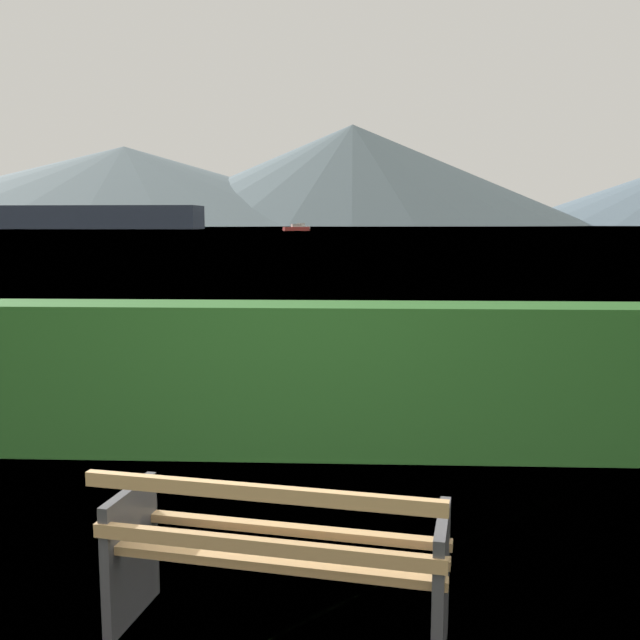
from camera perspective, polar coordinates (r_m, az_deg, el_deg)
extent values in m
plane|color=#4C6B33|center=(3.81, -3.21, -23.60)|extent=(1400.00, 1400.00, 0.00)
plane|color=#7A99A8|center=(309.80, 2.52, 7.33)|extent=(620.00, 620.00, 0.00)
cube|color=tan|center=(3.43, -4.21, -18.78)|extent=(1.60, 0.36, 0.04)
cube|color=tan|center=(3.60, -3.26, -17.47)|extent=(1.60, 0.36, 0.04)
cube|color=tan|center=(3.77, -2.41, -16.26)|extent=(1.60, 0.36, 0.04)
cube|color=tan|center=(3.32, -4.62, -17.47)|extent=(1.60, 0.34, 0.06)
cube|color=tan|center=(3.17, -4.94, -13.47)|extent=(1.60, 0.34, 0.06)
cube|color=#4C4C51|center=(3.90, -14.78, -17.49)|extent=(0.14, 0.51, 0.68)
cube|color=#4C4C51|center=(3.51, 9.58, -20.26)|extent=(0.14, 0.51, 0.68)
cube|color=#2D6B28|center=(6.20, -0.64, -4.69)|extent=(9.98, 0.62, 1.30)
cube|color=#2D384C|center=(256.87, -20.94, 7.61)|extent=(104.00, 18.97, 7.59)
cube|color=silver|center=(247.77, -1.53, 7.36)|extent=(6.26, 5.92, 0.96)
cube|color=silver|center=(247.76, -1.53, 7.58)|extent=(2.75, 2.68, 0.96)
cube|color=#B2332D|center=(182.67, -1.91, 7.24)|extent=(6.75, 4.27, 0.98)
cube|color=beige|center=(182.67, -1.91, 7.51)|extent=(2.68, 2.13, 0.75)
cone|color=slate|center=(604.98, -15.20, 10.21)|extent=(438.89, 438.89, 62.34)
cone|color=slate|center=(592.13, 2.58, 11.39)|extent=(372.43, 372.43, 80.19)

